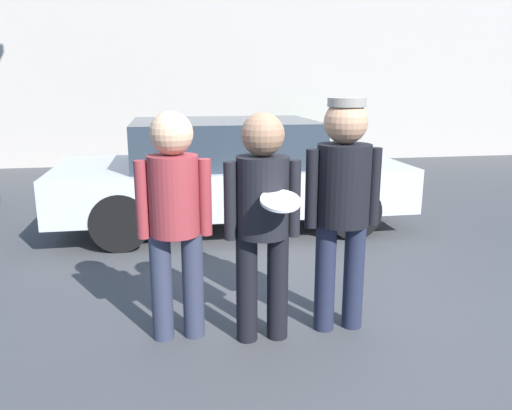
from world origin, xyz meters
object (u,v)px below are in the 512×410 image
object	(u,v)px
shrub	(296,142)
person_right	(343,194)
person_left	(174,210)
parked_car_near	(229,172)
person_middle_with_frisbee	(263,210)

from	to	relation	value
shrub	person_right	bearing A→B (deg)	-102.02
person_left	shrub	bearing A→B (deg)	69.55
parked_car_near	person_right	bearing A→B (deg)	-81.42
shrub	person_middle_with_frisbee	bearing A→B (deg)	-106.11
person_left	person_middle_with_frisbee	bearing A→B (deg)	-12.30
person_middle_with_frisbee	parked_car_near	xyz separation A→B (m)	(0.14, 3.03, -0.27)
person_left	parked_car_near	world-z (taller)	person_left
person_right	parked_car_near	world-z (taller)	person_right
person_middle_with_frisbee	person_left	bearing A→B (deg)	167.70
person_left	parked_car_near	distance (m)	3.00
shrub	parked_car_near	bearing A→B (deg)	-114.25
person_right	shrub	bearing A→B (deg)	77.98
person_left	person_middle_with_frisbee	distance (m)	0.60
person_middle_with_frisbee	parked_car_near	size ratio (longest dim) A/B	0.37
person_left	shrub	distance (m)	7.95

